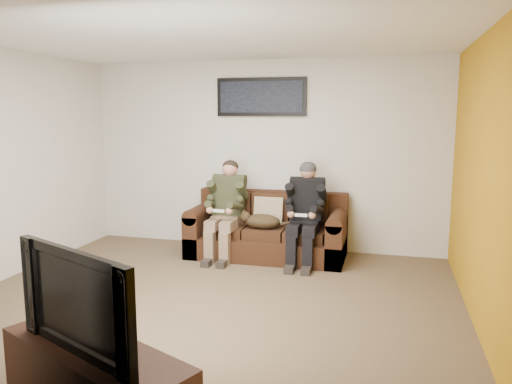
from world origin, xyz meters
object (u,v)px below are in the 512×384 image
(cat, at_px, (261,221))
(television, at_px, (91,297))
(framed_poster, at_px, (261,97))
(person_left, at_px, (226,204))
(tv_stand, at_px, (95,381))
(person_right, at_px, (305,207))
(sofa, at_px, (268,232))

(cat, relative_size, television, 0.59)
(cat, relative_size, framed_poster, 0.53)
(person_left, xyz_separation_m, cat, (0.48, -0.04, -0.19))
(cat, relative_size, tv_stand, 0.46)
(person_right, distance_m, framed_poster, 1.67)
(sofa, xyz_separation_m, television, (-0.19, -3.77, 0.46))
(tv_stand, bearing_deg, television, -65.72)
(person_left, distance_m, framed_poster, 1.54)
(person_left, height_order, framed_poster, framed_poster)
(person_left, distance_m, cat, 0.52)
(person_left, bearing_deg, cat, -4.46)
(person_right, distance_m, tv_stand, 3.71)
(person_left, distance_m, television, 3.62)
(sofa, height_order, person_left, person_left)
(television, bearing_deg, sofa, 111.37)
(sofa, relative_size, person_left, 1.61)
(sofa, height_order, cat, sofa)
(television, bearing_deg, framed_poster, 114.39)
(person_left, bearing_deg, person_right, 0.02)
(sofa, distance_m, tv_stand, 3.78)
(cat, bearing_deg, tv_stand, -92.34)
(person_right, bearing_deg, sofa, 162.07)
(sofa, distance_m, person_right, 0.68)
(cat, xyz_separation_m, television, (-0.15, -3.57, 0.26))
(person_left, bearing_deg, tv_stand, -84.74)
(person_right, bearing_deg, cat, -176.22)
(person_right, relative_size, framed_poster, 1.02)
(cat, bearing_deg, sofa, 77.41)
(sofa, distance_m, cat, 0.29)
(tv_stand, distance_m, television, 0.55)
(sofa, bearing_deg, person_left, -162.03)
(tv_stand, bearing_deg, person_right, 103.05)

